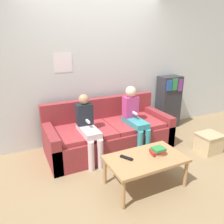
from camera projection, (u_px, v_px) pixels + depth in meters
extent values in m
plane|color=#937A56|center=(124.00, 163.00, 3.33)|extent=(10.00, 10.00, 0.00)
cube|color=silver|center=(95.00, 69.00, 3.85)|extent=(8.00, 0.06, 2.60)
cube|color=silver|center=(63.00, 63.00, 3.54)|extent=(0.30, 0.00, 0.31)
cube|color=maroon|center=(109.00, 138.00, 3.72)|extent=(2.08, 0.89, 0.38)
cube|color=maroon|center=(100.00, 110.00, 3.91)|extent=(2.08, 0.14, 0.43)
cube|color=maroon|center=(51.00, 146.00, 3.29)|extent=(0.14, 0.89, 0.54)
cube|color=maroon|center=(156.00, 125.00, 4.09)|extent=(0.14, 0.89, 0.54)
cube|color=#A1343A|center=(85.00, 132.00, 3.43)|extent=(0.88, 0.73, 0.07)
cube|color=#A1343A|center=(133.00, 123.00, 3.80)|extent=(0.88, 0.73, 0.07)
cube|color=#AD7F51|center=(146.00, 159.00, 2.73)|extent=(0.98, 0.58, 0.04)
cylinder|color=#AD7F51|center=(123.00, 195.00, 2.39)|extent=(0.04, 0.04, 0.37)
cylinder|color=#AD7F51|center=(186.00, 174.00, 2.76)|extent=(0.04, 0.04, 0.37)
cylinder|color=#AD7F51|center=(105.00, 171.00, 2.82)|extent=(0.04, 0.04, 0.37)
cylinder|color=#AD7F51|center=(161.00, 156.00, 3.19)|extent=(0.04, 0.04, 0.37)
cylinder|color=silver|center=(91.00, 156.00, 3.09)|extent=(0.09, 0.09, 0.45)
cylinder|color=silver|center=(100.00, 154.00, 3.15)|extent=(0.09, 0.09, 0.45)
cube|color=silver|center=(88.00, 131.00, 3.27)|extent=(0.23, 0.55, 0.09)
cube|color=#1E232D|center=(84.00, 114.00, 3.35)|extent=(0.24, 0.16, 0.33)
sphere|color=tan|center=(84.00, 99.00, 3.27)|extent=(0.15, 0.15, 0.15)
cube|color=white|center=(88.00, 121.00, 3.24)|extent=(0.03, 0.12, 0.03)
cylinder|color=teal|center=(140.00, 145.00, 3.43)|extent=(0.09, 0.09, 0.45)
cylinder|color=teal|center=(147.00, 143.00, 3.49)|extent=(0.09, 0.09, 0.45)
cube|color=teal|center=(135.00, 122.00, 3.61)|extent=(0.23, 0.55, 0.09)
cube|color=#B73D7F|center=(130.00, 107.00, 3.68)|extent=(0.24, 0.16, 0.35)
sphere|color=beige|center=(131.00, 92.00, 3.60)|extent=(0.18, 0.18, 0.18)
cube|color=white|center=(135.00, 113.00, 3.57)|extent=(0.03, 0.12, 0.03)
cube|color=black|center=(126.00, 158.00, 2.69)|extent=(0.12, 0.17, 0.02)
cube|color=silver|center=(158.00, 153.00, 2.80)|extent=(0.16, 0.13, 0.02)
cube|color=red|center=(157.00, 151.00, 2.78)|extent=(0.19, 0.16, 0.04)
cube|color=#2D8442|center=(158.00, 149.00, 2.77)|extent=(0.16, 0.13, 0.03)
cube|color=#2D2D33|center=(168.00, 102.00, 4.57)|extent=(0.46, 0.28, 1.08)
cube|color=#23519E|center=(169.00, 86.00, 4.26)|extent=(0.13, 0.02, 0.21)
cube|color=#2D8442|center=(175.00, 84.00, 4.31)|extent=(0.12, 0.02, 0.23)
cube|color=#7A3389|center=(180.00, 85.00, 4.38)|extent=(0.11, 0.02, 0.24)
cube|color=#CCB284|center=(209.00, 143.00, 3.64)|extent=(0.36, 0.32, 0.29)
cube|color=tan|center=(210.00, 135.00, 3.59)|extent=(0.38, 0.34, 0.02)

